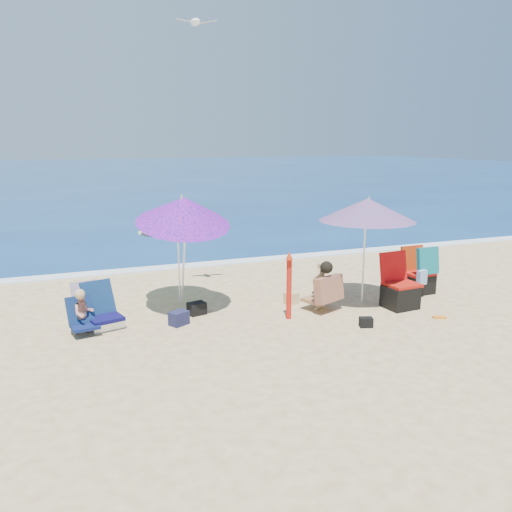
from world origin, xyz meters
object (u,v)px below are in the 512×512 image
object	(u,v)px
furled_umbrella	(289,282)
chair_navy	(103,315)
umbrella_turquoise	(367,210)
camp_chair_left	(399,291)
umbrella_striped	(174,221)
chair_rainbow	(89,310)
camp_chair_right	(420,276)
seagull	(196,22)
umbrella_blue	(184,210)
person_center	(323,286)
person_left	(83,313)

from	to	relation	value
furled_umbrella	chair_navy	bearing A→B (deg)	166.28
umbrella_turquoise	camp_chair_left	world-z (taller)	umbrella_turquoise
umbrella_striped	chair_navy	size ratio (longest dim) A/B	2.24
furled_umbrella	chair_rainbow	bearing A→B (deg)	159.68
camp_chair_right	seagull	world-z (taller)	seagull
furled_umbrella	chair_rainbow	size ratio (longest dim) A/B	1.64
furled_umbrella	chair_navy	size ratio (longest dim) A/B	1.49
chair_navy	chair_rainbow	distance (m)	0.53
chair_rainbow	camp_chair_right	world-z (taller)	camp_chair_right
chair_navy	seagull	xyz separation A→B (m)	(2.02, 0.83, 5.13)
umbrella_striped	chair_navy	world-z (taller)	umbrella_striped
umbrella_striped	umbrella_blue	world-z (taller)	umbrella_blue
chair_navy	camp_chair_right	distance (m)	6.55
person_center	camp_chair_right	bearing A→B (deg)	7.12
umbrella_blue	person_center	size ratio (longest dim) A/B	2.42
umbrella_turquoise	person_center	world-z (taller)	umbrella_turquoise
furled_umbrella	person_center	bearing A→B (deg)	14.45
person_center	camp_chair_left	bearing A→B (deg)	-13.74
chair_rainbow	person_left	bearing A→B (deg)	-100.92
umbrella_striped	seagull	size ratio (longest dim) A/B	2.50
umbrella_striped	furled_umbrella	size ratio (longest dim) A/B	1.50
umbrella_blue	furled_umbrella	world-z (taller)	umbrella_blue
furled_umbrella	chair_navy	distance (m)	3.36
chair_rainbow	person_left	xyz separation A→B (m)	(-0.14, -0.72, 0.19)
chair_navy	person_center	xyz separation A→B (m)	(4.05, -0.58, 0.27)
camp_chair_left	person_center	size ratio (longest dim) A/B	1.08
person_left	seagull	distance (m)	5.61
umbrella_striped	person_left	bearing A→B (deg)	-147.86
umbrella_turquoise	seagull	bearing A→B (deg)	156.25
umbrella_striped	seagull	distance (m)	3.71
umbrella_blue	seagull	bearing A→B (deg)	52.53
chair_rainbow	person_center	distance (m)	4.40
furled_umbrella	camp_chair_right	bearing A→B (deg)	8.96
chair_rainbow	person_left	distance (m)	0.75
camp_chair_left	seagull	world-z (taller)	seagull
umbrella_turquoise	furled_umbrella	size ratio (longest dim) A/B	1.82
umbrella_striped	chair_navy	bearing A→B (deg)	-148.31
umbrella_striped	seagull	bearing A→B (deg)	-12.72
camp_chair_left	person_center	world-z (taller)	camp_chair_left
furled_umbrella	seagull	size ratio (longest dim) A/B	1.67
camp_chair_left	camp_chair_right	bearing A→B (deg)	34.10
umbrella_blue	person_left	world-z (taller)	umbrella_blue
camp_chair_left	seagull	bearing A→B (deg)	153.35
chair_navy	camp_chair_right	xyz separation A→B (m)	(6.54, -0.27, 0.17)
umbrella_blue	camp_chair_right	world-z (taller)	umbrella_blue
camp_chair_left	person_center	xyz separation A→B (m)	(-1.49, 0.37, 0.16)
umbrella_blue	chair_rainbow	xyz separation A→B (m)	(-1.76, 0.27, -1.79)
seagull	chair_navy	bearing A→B (deg)	-157.72
person_center	seagull	xyz separation A→B (m)	(-2.03, 1.40, 4.86)
furled_umbrella	seagull	bearing A→B (deg)	126.89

